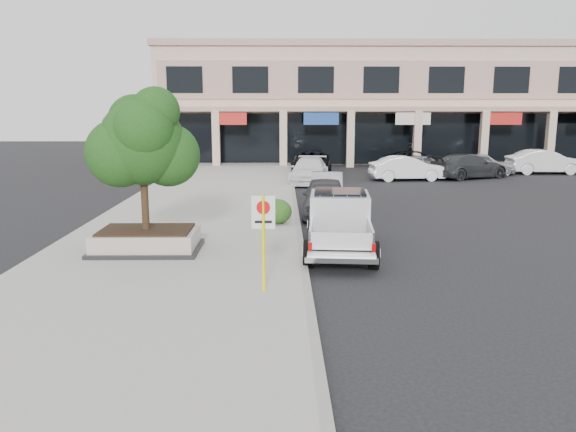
{
  "coord_description": "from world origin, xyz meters",
  "views": [
    {
      "loc": [
        -2.18,
        -15.01,
        4.45
      ],
      "look_at": [
        -1.97,
        1.5,
        1.23
      ],
      "focal_mm": 35.0,
      "sensor_mm": 36.0,
      "label": 1
    }
  ],
  "objects_px": {
    "curb_car_a": "(325,197)",
    "lot_car_a": "(423,165)",
    "lot_car_e": "(481,164)",
    "planter_tree": "(148,143)",
    "pickup_truck": "(340,224)",
    "curb_car_c": "(309,170)",
    "lot_car_f": "(545,162)",
    "curb_car_d": "(312,163)",
    "lot_car_d": "(417,160)",
    "planter": "(147,240)",
    "no_parking_sign": "(263,230)",
    "curb_car_b": "(327,187)",
    "lot_car_c": "(469,166)",
    "lot_car_b": "(407,168)"
  },
  "relations": [
    {
      "from": "curb_car_c",
      "to": "lot_car_d",
      "type": "height_order",
      "value": "curb_car_c"
    },
    {
      "from": "no_parking_sign",
      "to": "lot_car_e",
      "type": "xyz_separation_m",
      "value": [
        13.73,
        24.31,
        -0.89
      ]
    },
    {
      "from": "no_parking_sign",
      "to": "lot_car_e",
      "type": "height_order",
      "value": "no_parking_sign"
    },
    {
      "from": "curb_car_d",
      "to": "lot_car_d",
      "type": "xyz_separation_m",
      "value": [
        7.71,
        2.68,
        -0.09
      ]
    },
    {
      "from": "curb_car_a",
      "to": "lot_car_d",
      "type": "relative_size",
      "value": 0.93
    },
    {
      "from": "planter_tree",
      "to": "lot_car_d",
      "type": "height_order",
      "value": "planter_tree"
    },
    {
      "from": "lot_car_d",
      "to": "curb_car_a",
      "type": "bearing_deg",
      "value": 164.07
    },
    {
      "from": "lot_car_b",
      "to": "lot_car_d",
      "type": "relative_size",
      "value": 0.93
    },
    {
      "from": "curb_car_a",
      "to": "curb_car_d",
      "type": "height_order",
      "value": "curb_car_a"
    },
    {
      "from": "planter_tree",
      "to": "no_parking_sign",
      "type": "relative_size",
      "value": 1.74
    },
    {
      "from": "planter",
      "to": "curb_car_a",
      "type": "bearing_deg",
      "value": 46.51
    },
    {
      "from": "curb_car_c",
      "to": "lot_car_f",
      "type": "xyz_separation_m",
      "value": [
        16.11,
        4.39,
        0.07
      ]
    },
    {
      "from": "planter_tree",
      "to": "lot_car_f",
      "type": "distance_m",
      "value": 30.19
    },
    {
      "from": "curb_car_c",
      "to": "lot_car_e",
      "type": "relative_size",
      "value": 1.17
    },
    {
      "from": "planter_tree",
      "to": "lot_car_f",
      "type": "height_order",
      "value": "planter_tree"
    },
    {
      "from": "lot_car_b",
      "to": "lot_car_e",
      "type": "distance_m",
      "value": 6.25
    },
    {
      "from": "curb_car_b",
      "to": "planter_tree",
      "type": "bearing_deg",
      "value": -117.74
    },
    {
      "from": "no_parking_sign",
      "to": "planter",
      "type": "bearing_deg",
      "value": 133.61
    },
    {
      "from": "lot_car_a",
      "to": "lot_car_c",
      "type": "distance_m",
      "value": 2.99
    },
    {
      "from": "curb_car_a",
      "to": "lot_car_e",
      "type": "bearing_deg",
      "value": 55.22
    },
    {
      "from": "curb_car_a",
      "to": "lot_car_e",
      "type": "distance_m",
      "value": 18.29
    },
    {
      "from": "no_parking_sign",
      "to": "lot_car_d",
      "type": "relative_size",
      "value": 0.47
    },
    {
      "from": "no_parking_sign",
      "to": "lot_car_f",
      "type": "xyz_separation_m",
      "value": [
        18.21,
        24.79,
        -0.82
      ]
    },
    {
      "from": "lot_car_b",
      "to": "no_parking_sign",
      "type": "bearing_deg",
      "value": 154.08
    },
    {
      "from": "curb_car_b",
      "to": "lot_car_b",
      "type": "height_order",
      "value": "lot_car_b"
    },
    {
      "from": "lot_car_a",
      "to": "lot_car_e",
      "type": "distance_m",
      "value": 3.97
    },
    {
      "from": "pickup_truck",
      "to": "planter",
      "type": "bearing_deg",
      "value": -171.38
    },
    {
      "from": "lot_car_a",
      "to": "lot_car_d",
      "type": "height_order",
      "value": "lot_car_a"
    },
    {
      "from": "lot_car_a",
      "to": "lot_car_e",
      "type": "height_order",
      "value": "lot_car_e"
    },
    {
      "from": "curb_car_a",
      "to": "lot_car_a",
      "type": "xyz_separation_m",
      "value": [
        7.53,
        13.99,
        -0.09
      ]
    },
    {
      "from": "curb_car_b",
      "to": "lot_car_c",
      "type": "bearing_deg",
      "value": 47.07
    },
    {
      "from": "curb_car_d",
      "to": "curb_car_a",
      "type": "bearing_deg",
      "value": -86.74
    },
    {
      "from": "planter_tree",
      "to": "lot_car_a",
      "type": "bearing_deg",
      "value": 56.44
    },
    {
      "from": "lot_car_d",
      "to": "no_parking_sign",
      "type": "bearing_deg",
      "value": 168.32
    },
    {
      "from": "curb_car_a",
      "to": "lot_car_a",
      "type": "relative_size",
      "value": 1.13
    },
    {
      "from": "lot_car_c",
      "to": "lot_car_a",
      "type": "bearing_deg",
      "value": 32.78
    },
    {
      "from": "curb_car_b",
      "to": "lot_car_a",
      "type": "relative_size",
      "value": 1.04
    },
    {
      "from": "lot_car_a",
      "to": "lot_car_e",
      "type": "bearing_deg",
      "value": -106.79
    },
    {
      "from": "curb_car_d",
      "to": "lot_car_f",
      "type": "height_order",
      "value": "lot_car_f"
    },
    {
      "from": "pickup_truck",
      "to": "curb_car_a",
      "type": "xyz_separation_m",
      "value": [
        -0.01,
        5.84,
        -0.11
      ]
    },
    {
      "from": "pickup_truck",
      "to": "lot_car_f",
      "type": "height_order",
      "value": "pickup_truck"
    },
    {
      "from": "planter_tree",
      "to": "planter",
      "type": "bearing_deg",
      "value": -131.03
    },
    {
      "from": "pickup_truck",
      "to": "lot_car_d",
      "type": "xyz_separation_m",
      "value": [
        7.95,
        23.19,
        -0.21
      ]
    },
    {
      "from": "planter_tree",
      "to": "lot_car_b",
      "type": "height_order",
      "value": "planter_tree"
    },
    {
      "from": "pickup_truck",
      "to": "lot_car_d",
      "type": "bearing_deg",
      "value": 75.97
    },
    {
      "from": "planter_tree",
      "to": "pickup_truck",
      "type": "bearing_deg",
      "value": 2.3
    },
    {
      "from": "lot_car_c",
      "to": "lot_car_f",
      "type": "distance_m",
      "value": 6.36
    },
    {
      "from": "pickup_truck",
      "to": "lot_car_e",
      "type": "bearing_deg",
      "value": 65.1
    },
    {
      "from": "lot_car_c",
      "to": "lot_car_e",
      "type": "bearing_deg",
      "value": -62.82
    },
    {
      "from": "curb_car_a",
      "to": "lot_car_b",
      "type": "xyz_separation_m",
      "value": [
        5.93,
        11.38,
        -0.03
      ]
    }
  ]
}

